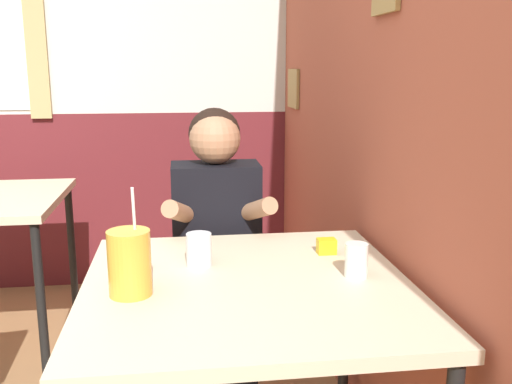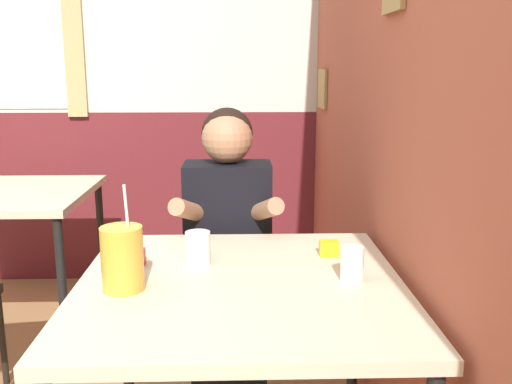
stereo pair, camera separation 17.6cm
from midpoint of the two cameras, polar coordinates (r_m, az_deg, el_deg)
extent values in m
cube|color=#9E4C38|center=(2.43, 7.07, 11.63)|extent=(0.06, 4.50, 2.70)
cube|color=olive|center=(3.35, 2.24, 10.30)|extent=(0.02, 0.26, 0.22)
cube|color=maroon|center=(3.80, -18.27, -0.83)|extent=(5.59, 0.06, 1.10)
cube|color=tan|center=(3.71, -22.53, 14.14)|extent=(0.12, 0.02, 0.95)
cube|color=beige|center=(1.65, -3.97, -9.56)|extent=(0.93, 0.94, 0.04)
cylinder|color=black|center=(2.23, -15.93, -15.00)|extent=(0.04, 0.04, 0.74)
cylinder|color=black|center=(2.26, 6.59, -14.14)|extent=(0.04, 0.04, 0.74)
cylinder|color=black|center=(2.71, -22.49, -10.44)|extent=(0.04, 0.04, 0.74)
cylinder|color=black|center=(3.38, -19.37, -5.65)|extent=(0.04, 0.04, 0.74)
cube|color=black|center=(2.46, -5.94, -15.48)|extent=(0.31, 0.20, 0.46)
cube|color=black|center=(2.27, -6.22, -4.06)|extent=(0.34, 0.20, 0.55)
sphere|color=black|center=(2.21, -6.47, 5.79)|extent=(0.20, 0.20, 0.20)
sphere|color=#9E7051|center=(2.19, -6.45, 5.34)|extent=(0.20, 0.20, 0.20)
cylinder|color=#9E7051|center=(2.10, -9.91, -2.07)|extent=(0.14, 0.27, 0.15)
cylinder|color=#9E7051|center=(2.11, -2.50, -1.86)|extent=(0.14, 0.27, 0.15)
cylinder|color=gold|center=(1.58, -15.71, -6.91)|extent=(0.11, 0.11, 0.18)
cylinder|color=white|center=(1.54, -15.37, -2.01)|extent=(0.01, 0.04, 0.14)
cylinder|color=silver|center=(1.77, -8.59, -5.79)|extent=(0.08, 0.08, 0.10)
cylinder|color=silver|center=(1.67, 7.03, -6.86)|extent=(0.07, 0.07, 0.10)
cube|color=#B7140F|center=(1.79, -14.86, -6.77)|extent=(0.06, 0.04, 0.05)
cube|color=yellow|center=(1.87, 4.40, -5.47)|extent=(0.06, 0.04, 0.05)
camera|label=1|loc=(0.09, -92.86, -0.63)|focal=40.00mm
camera|label=2|loc=(0.09, 87.14, 0.63)|focal=40.00mm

